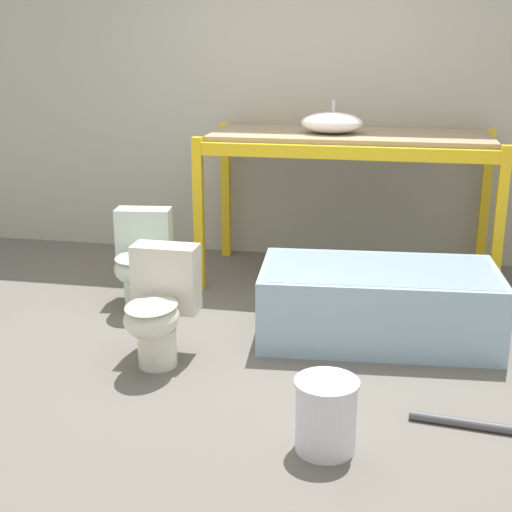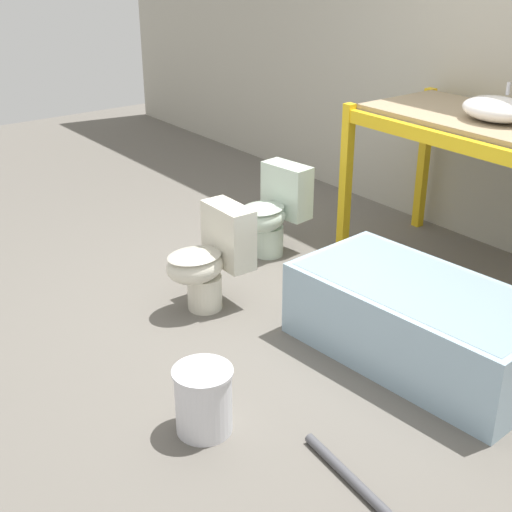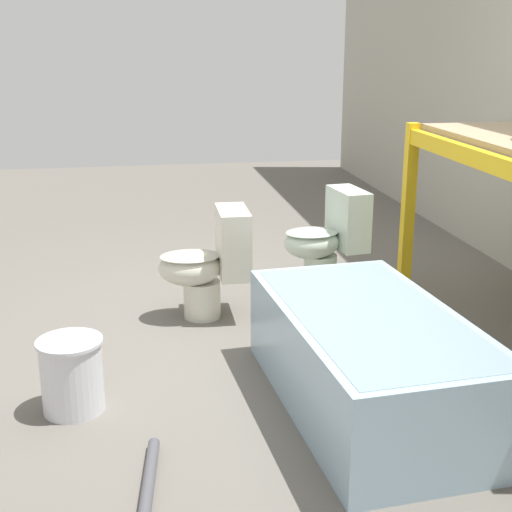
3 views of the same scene
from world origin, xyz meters
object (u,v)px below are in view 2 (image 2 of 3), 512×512
at_px(toilet_near, 274,210).
at_px(toilet_far, 211,257).
at_px(sink_basin, 496,109).
at_px(bathtub_main, 419,317).
at_px(bucket_white, 203,399).

bearing_deg(toilet_near, toilet_far, -71.03).
height_order(sink_basin, bathtub_main, sink_basin).
height_order(sink_basin, toilet_far, sink_basin).
relative_size(bathtub_main, bucket_white, 4.34).
bearing_deg(bathtub_main, toilet_far, -158.75).
distance_m(toilet_near, bucket_white, 2.18).
relative_size(bathtub_main, toilet_far, 2.25).
distance_m(sink_basin, bathtub_main, 1.50).
xyz_separation_m(sink_basin, bathtub_main, (0.42, -1.08, -0.96)).
relative_size(bathtub_main, toilet_near, 2.25).
bearing_deg(toilet_far, bathtub_main, 26.70).
xyz_separation_m(sink_basin, toilet_far, (-0.82, -1.67, -0.87)).
bearing_deg(sink_basin, bucket_white, -84.68).
height_order(toilet_near, toilet_far, same).
bearing_deg(toilet_near, bathtub_main, -16.20).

